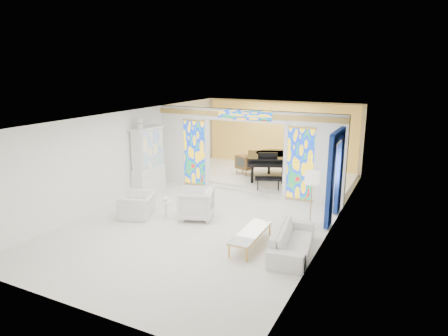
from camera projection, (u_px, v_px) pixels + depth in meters
The scene contains 24 objects.
floor at pixel (220, 209), 12.78m from camera, with size 12.00×12.00×0.00m, color white.
ceiling at pixel (220, 116), 12.04m from camera, with size 7.00×12.00×0.02m, color white.
wall_back at pixel (281, 135), 17.62m from camera, with size 7.00×0.02×3.00m, color white.
wall_front at pixel (71, 235), 7.19m from camera, with size 7.00×0.02×3.00m, color white.
wall_left at pixel (131, 154), 13.91m from camera, with size 0.02×12.00×3.00m, color white.
wall_right at pixel (334, 177), 10.91m from camera, with size 0.02×12.00×3.00m, color white.
partition_wall at pixel (245, 148), 14.10m from camera, with size 7.00×0.22×3.00m.
stained_glass_left at pixel (195, 153), 14.97m from camera, with size 0.90×0.04×2.40m, color gold.
stained_glass_right at pixel (300, 164), 13.23m from camera, with size 0.90×0.04×2.40m, color gold.
stained_glass_transom at pixel (245, 115), 13.72m from camera, with size 2.00×0.04×0.34m, color gold.
alcove_platform at pixel (265, 176), 16.32m from camera, with size 6.80×3.80×0.18m, color white.
gold_curtain_back at pixel (280, 135), 17.52m from camera, with size 6.70×0.10×2.90m, color #E7AF50.
chandelier at pixel (271, 117), 15.54m from camera, with size 0.48×0.48×0.30m, color #C19143.
blue_drapes at pixel (336, 169), 11.54m from camera, with size 0.14×1.85×2.65m.
china_cabinet at pixel (148, 160), 14.39m from camera, with size 0.56×1.46×2.72m.
armchair_left at pixel (139, 205), 12.11m from camera, with size 1.10×0.96×0.72m, color white.
armchair_right at pixel (196, 204), 11.94m from camera, with size 0.97×1.00×0.91m, color white.
sofa at pixel (292, 240), 9.75m from camera, with size 2.21×0.87×0.65m, color silver.
side_table at pixel (166, 207), 12.00m from camera, with size 0.52×0.52×0.53m.
vase at pixel (165, 198), 11.93m from camera, with size 0.20×0.20×0.21m, color white.
coffee_table at pixel (251, 233), 10.09m from camera, with size 0.58×1.79×0.40m.
floor_lamp at pixel (312, 181), 10.85m from camera, with size 0.51×0.51×1.68m.
grand_piano at pixel (271, 158), 15.62m from camera, with size 2.13×3.23×1.15m.
tv_console at pixel (244, 162), 16.14m from camera, with size 0.78×0.66×0.78m.
Camera 1 is at (5.44, -10.76, 4.46)m, focal length 32.00 mm.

